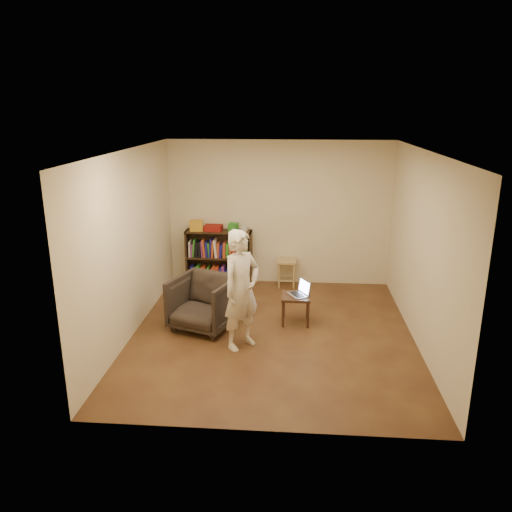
# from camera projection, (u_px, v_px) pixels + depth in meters

# --- Properties ---
(floor) EXTENTS (4.50, 4.50, 0.00)m
(floor) POSITION_uv_depth(u_px,v_px,m) (272.00, 334.00, 7.20)
(floor) COLOR #412115
(floor) RESTS_ON ground
(ceiling) EXTENTS (4.50, 4.50, 0.00)m
(ceiling) POSITION_uv_depth(u_px,v_px,m) (274.00, 151.00, 6.45)
(ceiling) COLOR silver
(ceiling) RESTS_ON wall_back
(wall_back) EXTENTS (4.00, 0.00, 4.00)m
(wall_back) POSITION_uv_depth(u_px,v_px,m) (279.00, 213.00, 8.97)
(wall_back) COLOR beige
(wall_back) RESTS_ON floor
(wall_left) EXTENTS (0.00, 4.50, 4.50)m
(wall_left) POSITION_uv_depth(u_px,v_px,m) (131.00, 244.00, 6.97)
(wall_left) COLOR beige
(wall_left) RESTS_ON floor
(wall_right) EXTENTS (0.00, 4.50, 4.50)m
(wall_right) POSITION_uv_depth(u_px,v_px,m) (422.00, 251.00, 6.67)
(wall_right) COLOR beige
(wall_right) RESTS_ON floor
(bookshelf) EXTENTS (1.20, 0.30, 1.00)m
(bookshelf) POSITION_uv_depth(u_px,v_px,m) (219.00, 260.00, 9.15)
(bookshelf) COLOR black
(bookshelf) RESTS_ON floor
(box_yellow) EXTENTS (0.25, 0.20, 0.19)m
(box_yellow) POSITION_uv_depth(u_px,v_px,m) (196.00, 226.00, 8.95)
(box_yellow) COLOR gold
(box_yellow) RESTS_ON bookshelf
(red_cloth) EXTENTS (0.33, 0.26, 0.10)m
(red_cloth) POSITION_uv_depth(u_px,v_px,m) (213.00, 228.00, 8.96)
(red_cloth) COLOR maroon
(red_cloth) RESTS_ON bookshelf
(box_green) EXTENTS (0.18, 0.18, 0.15)m
(box_green) POSITION_uv_depth(u_px,v_px,m) (233.00, 227.00, 8.92)
(box_green) COLOR #2B7F21
(box_green) RESTS_ON bookshelf
(box_white) EXTENTS (0.12, 0.12, 0.08)m
(box_white) POSITION_uv_depth(u_px,v_px,m) (244.00, 229.00, 8.96)
(box_white) COLOR beige
(box_white) RESTS_ON bookshelf
(stool) EXTENTS (0.34, 0.34, 0.49)m
(stool) POSITION_uv_depth(u_px,v_px,m) (287.00, 265.00, 9.01)
(stool) COLOR tan
(stool) RESTS_ON floor
(armchair) EXTENTS (1.08, 1.09, 0.78)m
(armchair) POSITION_uv_depth(u_px,v_px,m) (204.00, 303.00, 7.30)
(armchair) COLOR #302720
(armchair) RESTS_ON floor
(side_table) EXTENTS (0.43, 0.43, 0.44)m
(side_table) POSITION_uv_depth(u_px,v_px,m) (296.00, 300.00, 7.48)
(side_table) COLOR #311C10
(side_table) RESTS_ON floor
(laptop) EXTENTS (0.37, 0.39, 0.23)m
(laptop) POSITION_uv_depth(u_px,v_px,m) (300.00, 291.00, 7.47)
(laptop) COLOR #ACACB1
(laptop) RESTS_ON side_table
(person) EXTENTS (0.69, 0.71, 1.64)m
(person) POSITION_uv_depth(u_px,v_px,m) (241.00, 290.00, 6.60)
(person) COLOR beige
(person) RESTS_ON floor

